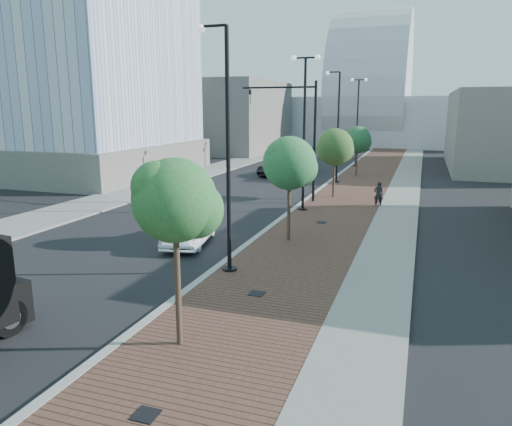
% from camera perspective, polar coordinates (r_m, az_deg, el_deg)
% --- Properties ---
extents(ground, '(220.00, 220.00, 0.00)m').
position_cam_1_polar(ground, '(11.74, -26.42, -21.51)').
color(ground, black).
extents(sidewalk, '(7.00, 140.00, 0.12)m').
position_cam_1_polar(sidewalk, '(47.16, 14.15, 4.35)').
color(sidewalk, '#4C2D23').
rests_on(sidewalk, ground).
extents(concrete_strip, '(2.40, 140.00, 0.13)m').
position_cam_1_polar(concrete_strip, '(47.01, 17.43, 4.14)').
color(concrete_strip, slate).
rests_on(concrete_strip, ground).
extents(curb, '(0.30, 140.00, 0.14)m').
position_cam_1_polar(curb, '(47.58, 9.94, 4.62)').
color(curb, gray).
rests_on(curb, ground).
extents(west_sidewalk, '(4.00, 140.00, 0.12)m').
position_cam_1_polar(west_sidewalk, '(51.24, -4.61, 5.29)').
color(west_sidewalk, slate).
rests_on(west_sidewalk, ground).
extents(white_sedan, '(2.51, 4.87, 1.53)m').
position_cam_1_polar(white_sedan, '(22.99, -7.75, -1.71)').
color(white_sedan, white).
rests_on(white_sedan, ground).
extents(dark_car_mid, '(3.33, 5.64, 1.47)m').
position_cam_1_polar(dark_car_mid, '(45.98, 2.57, 5.37)').
color(dark_car_mid, black).
rests_on(dark_car_mid, ground).
extents(dark_car_far, '(1.93, 4.36, 1.24)m').
position_cam_1_polar(dark_car_far, '(48.29, 5.42, 5.52)').
color(dark_car_far, black).
rests_on(dark_car_far, ground).
extents(pedestrian, '(0.68, 0.53, 1.66)m').
position_cam_1_polar(pedestrian, '(32.08, 14.24, 2.13)').
color(pedestrian, black).
rests_on(pedestrian, ground).
extents(streetlight_1, '(1.44, 0.56, 9.21)m').
position_cam_1_polar(streetlight_1, '(18.07, -3.63, 6.10)').
color(streetlight_1, black).
rests_on(streetlight_1, ground).
extents(streetlight_2, '(1.72, 0.56, 9.28)m').
position_cam_1_polar(streetlight_2, '(29.42, 5.70, 9.39)').
color(streetlight_2, black).
rests_on(streetlight_2, ground).
extents(streetlight_3, '(1.44, 0.56, 9.21)m').
position_cam_1_polar(streetlight_3, '(41.21, 9.47, 9.44)').
color(streetlight_3, black).
rests_on(streetlight_3, ground).
extents(streetlight_4, '(1.72, 0.56, 9.28)m').
position_cam_1_polar(streetlight_4, '(53.04, 11.85, 10.47)').
color(streetlight_4, black).
rests_on(streetlight_4, ground).
extents(traffic_mast, '(5.09, 0.20, 8.00)m').
position_cam_1_polar(traffic_mast, '(32.53, 5.39, 9.96)').
color(traffic_mast, black).
rests_on(traffic_mast, ground).
extents(tree_0, '(2.23, 2.15, 5.10)m').
position_cam_1_polar(tree_0, '(12.29, -9.33, 1.39)').
color(tree_0, '#382619').
rests_on(tree_0, ground).
extents(tree_1, '(2.52, 2.49, 5.03)m').
position_cam_1_polar(tree_1, '(22.50, 4.09, 5.86)').
color(tree_1, '#382619').
rests_on(tree_1, ground).
extents(tree_2, '(2.59, 2.57, 4.92)m').
position_cam_1_polar(tree_2, '(34.20, 9.36, 7.67)').
color(tree_2, '#382619').
rests_on(tree_2, ground).
extents(tree_3, '(2.52, 2.50, 4.64)m').
position_cam_1_polar(tree_3, '(46.06, 11.94, 8.44)').
color(tree_3, '#382619').
rests_on(tree_3, ground).
extents(tower_podium, '(19.00, 19.00, 3.00)m').
position_cam_1_polar(tower_podium, '(49.98, -20.14, 6.07)').
color(tower_podium, '#5E5B54').
rests_on(tower_podium, ground).
extents(convention_center, '(50.00, 30.00, 50.00)m').
position_cam_1_polar(convention_center, '(92.06, 13.46, 11.81)').
color(convention_center, '#ADB0B7').
rests_on(convention_center, ground).
extents(commercial_block_nw, '(14.00, 20.00, 10.00)m').
position_cam_1_polar(commercial_block_nw, '(72.01, -3.41, 11.27)').
color(commercial_block_nw, '#5F5C55').
rests_on(commercial_block_nw, ground).
extents(commercial_block_ne, '(12.00, 22.00, 8.00)m').
position_cam_1_polar(commercial_block_ne, '(57.28, 27.98, 8.61)').
color(commercial_block_ne, slate).
rests_on(commercial_block_ne, ground).
extents(utility_cover_0, '(0.50, 0.50, 0.02)m').
position_cam_1_polar(utility_cover_0, '(10.98, -12.87, -22.17)').
color(utility_cover_0, black).
rests_on(utility_cover_0, sidewalk).
extents(utility_cover_1, '(0.50, 0.50, 0.02)m').
position_cam_1_polar(utility_cover_1, '(16.60, 0.07, -9.47)').
color(utility_cover_1, black).
rests_on(utility_cover_1, sidewalk).
extents(utility_cover_2, '(0.50, 0.50, 0.02)m').
position_cam_1_polar(utility_cover_2, '(26.79, 7.74, -1.10)').
color(utility_cover_2, black).
rests_on(utility_cover_2, sidewalk).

